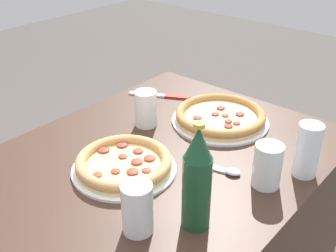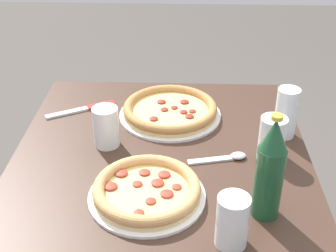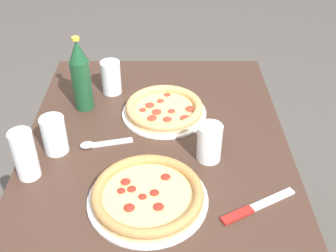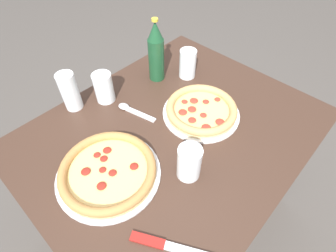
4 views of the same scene
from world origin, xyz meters
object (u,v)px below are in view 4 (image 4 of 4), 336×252
object	(u,v)px
glass_cola	(70,92)
beer_bottle	(156,52)
pizza_pepperoni	(201,110)
glass_orange_juice	(189,163)
glass_lemonade	(188,65)
knife	(169,246)
glass_iced_tea	(104,89)
pizza_salami	(108,171)
spoon	(131,110)

from	to	relation	value
glass_cola	beer_bottle	bearing A→B (deg)	163.41
beer_bottle	pizza_pepperoni	bearing A→B (deg)	80.66
pizza_pepperoni	glass_cola	size ratio (longest dim) A/B	1.90
glass_orange_juice	glass_lemonade	bearing A→B (deg)	-139.13
glass_cola	knife	distance (m)	0.64
glass_orange_juice	beer_bottle	bearing A→B (deg)	-123.93
glass_iced_tea	knife	world-z (taller)	glass_iced_tea
knife	pizza_pepperoni	bearing A→B (deg)	-151.05
glass_lemonade	knife	distance (m)	0.72
glass_cola	glass_iced_tea	size ratio (longest dim) A/B	1.27
pizza_salami	glass_lemonade	distance (m)	0.57
pizza_pepperoni	glass_iced_tea	distance (m)	0.38
glass_cola	glass_iced_tea	bearing A→B (deg)	153.32
pizza_salami	pizza_pepperoni	bearing A→B (deg)	173.92
glass_cola	glass_lemonade	distance (m)	0.49
glass_iced_tea	spoon	xyz separation A→B (m)	(-0.02, 0.12, -0.05)
beer_bottle	glass_cola	bearing A→B (deg)	-16.59
glass_orange_juice	knife	size ratio (longest dim) A/B	0.55
pizza_pepperoni	glass_iced_tea	xyz separation A→B (m)	(0.19, -0.33, 0.03)
pizza_pepperoni	glass_orange_juice	xyz separation A→B (m)	(0.23, 0.13, 0.03)
glass_cola	glass_iced_tea	xyz separation A→B (m)	(-0.11, 0.06, -0.02)
pizza_pepperoni	pizza_salami	world-z (taller)	pizza_pepperoni
glass_orange_juice	pizza_salami	bearing A→B (deg)	-45.48
spoon	glass_lemonade	bearing A→B (deg)	177.40
pizza_pepperoni	knife	distance (m)	0.50
glass_lemonade	spoon	distance (m)	0.32
glass_iced_tea	beer_bottle	distance (m)	0.25
pizza_pepperoni	knife	bearing A→B (deg)	28.95
glass_orange_juice	spoon	distance (m)	0.35
glass_orange_juice	beer_bottle	distance (m)	0.50
glass_cola	beer_bottle	world-z (taller)	beer_bottle
glass_cola	beer_bottle	size ratio (longest dim) A/B	0.57
pizza_pepperoni	pizza_salami	distance (m)	0.41
beer_bottle	knife	size ratio (longest dim) A/B	1.23
pizza_salami	beer_bottle	distance (m)	0.52
glass_lemonade	knife	size ratio (longest dim) A/B	0.57
glass_orange_juice	glass_cola	bearing A→B (deg)	-82.14
pizza_salami	glass_iced_tea	size ratio (longest dim) A/B	2.71
glass_iced_tea	beer_bottle	xyz separation A→B (m)	(-0.24, 0.05, 0.07)
glass_cola	knife	world-z (taller)	glass_cola
glass_cola	glass_orange_juice	xyz separation A→B (m)	(-0.07, 0.52, -0.02)
spoon	pizza_salami	bearing A→B (deg)	35.07
spoon	pizza_pepperoni	bearing A→B (deg)	129.32
glass_cola	beer_bottle	xyz separation A→B (m)	(-0.35, 0.10, 0.05)
glass_orange_juice	beer_bottle	size ratio (longest dim) A/B	0.45
glass_cola	glass_lemonade	world-z (taller)	glass_cola
glass_lemonade	glass_iced_tea	xyz separation A→B (m)	(0.34, -0.14, -0.00)
glass_cola	glass_orange_juice	bearing A→B (deg)	97.86
pizza_pepperoni	pizza_salami	xyz separation A→B (m)	(0.41, -0.04, -0.00)
glass_orange_juice	spoon	bearing A→B (deg)	-100.23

